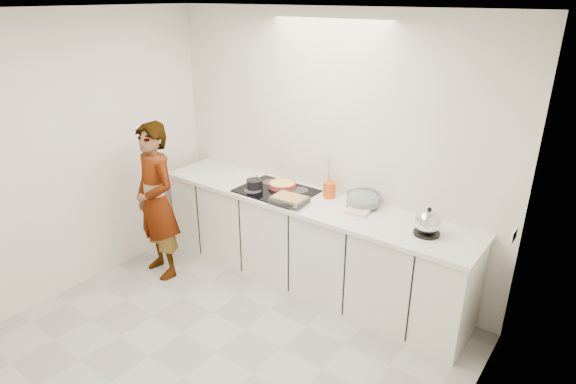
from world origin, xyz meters
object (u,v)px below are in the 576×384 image
Objects in this scene: mixing_bowl at (363,200)px; cook at (156,202)px; baking_dish at (289,199)px; tart_dish at (282,184)px; saucepan at (255,184)px; kettle at (428,223)px; utensil_crock at (329,190)px; hob at (276,191)px.

cook reaches higher than mixing_bowl.
cook is at bearing -156.57° from baking_dish.
tart_dish is 0.85m from mixing_bowl.
cook is at bearing -139.58° from tart_dish.
kettle is (1.72, 0.10, 0.04)m from saucepan.
tart_dish is 1.84× the size of saucepan.
utensil_crock is 1.71m from cook.
hob is 2.08× the size of tart_dish.
utensil_crock is (0.20, 0.36, 0.03)m from baking_dish.
cook is (-1.80, -0.89, -0.17)m from mixing_bowl.
hob is at bearing -157.81° from utensil_crock.
baking_dish reaches higher than hob.
hob is 1.19m from cook.
baking_dish is at bearing -43.27° from tart_dish.
utensil_crock reaches higher than mixing_bowl.
kettle is (1.24, 0.18, 0.05)m from baking_dish.
saucepan is 1.73m from kettle.
baking_dish is 1.38× the size of kettle.
saucepan is 0.57× the size of baking_dish.
tart_dish is 2.32× the size of utensil_crock.
cook is at bearing -143.75° from hob.
utensil_crock is (-0.36, 0.01, 0.01)m from mixing_bowl.
cook is (-0.95, -0.81, -0.15)m from tart_dish.
tart_dish is 1.53m from kettle.
kettle reaches higher than mixing_bowl.
mixing_bowl is 1.32× the size of kettle.
tart_dish reaches higher than hob.
mixing_bowl is 2.01m from cook.
saucepan is (-0.20, -0.19, 0.02)m from tart_dish.
utensil_crock reaches higher than baking_dish.
hob is at bearing 149.62° from baking_dish.
saucepan is at bearing -135.64° from tart_dish.
utensil_crock is at bearing 169.94° from kettle.
kettle is at bearing -3.52° from tart_dish.
tart_dish is at bearing -174.53° from mixing_bowl.
tart_dish is 1.45× the size of kettle.
baking_dish is at bearing -119.13° from utensil_crock.
baking_dish is 0.66m from mixing_bowl.
saucepan is 0.12× the size of cook.
hob is 4.83× the size of utensil_crock.
kettle is at bearing -14.53° from mixing_bowl.
baking_dish is 2.20× the size of utensil_crock.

